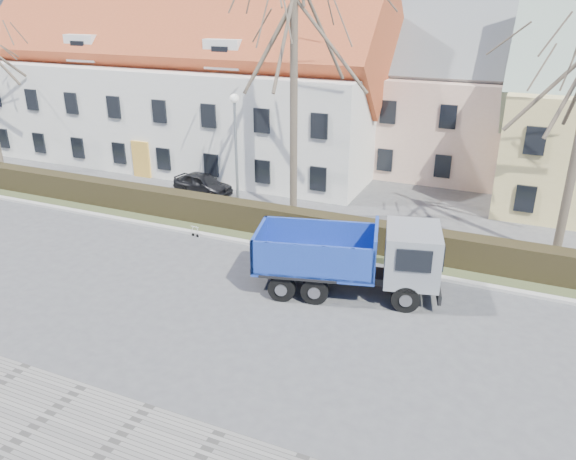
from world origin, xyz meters
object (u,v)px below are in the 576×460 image
at_px(streetlight, 236,159).
at_px(dump_truck, 340,257).
at_px(cart_frame, 192,230).
at_px(parked_car_a, 203,184).

bearing_deg(streetlight, dump_truck, -35.37).
bearing_deg(cart_frame, streetlight, 69.19).
xyz_separation_m(dump_truck, cart_frame, (-7.87, 2.25, -1.11)).
bearing_deg(cart_frame, dump_truck, -15.96).
bearing_deg(dump_truck, streetlight, 130.97).
distance_m(cart_frame, parked_car_a, 5.95).
relative_size(streetlight, parked_car_a, 1.77).
distance_m(streetlight, cart_frame, 3.98).
distance_m(dump_truck, streetlight, 8.60).
bearing_deg(dump_truck, parked_car_a, 130.65).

